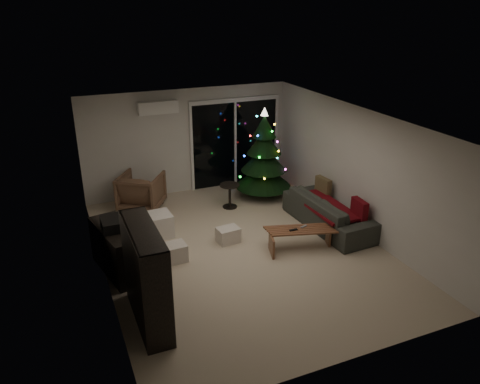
# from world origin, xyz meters

# --- Properties ---
(room) EXTENTS (6.50, 7.51, 2.60)m
(room) POSITION_xyz_m (0.46, 1.49, 1.02)
(room) COLOR beige
(room) RESTS_ON ground
(bookshelf) EXTENTS (0.73, 1.55, 1.50)m
(bookshelf) POSITION_xyz_m (-2.25, -1.40, 0.75)
(bookshelf) COLOR black
(bookshelf) RESTS_ON floor
(media_cabinet) EXTENTS (0.77, 1.42, 0.84)m
(media_cabinet) POSITION_xyz_m (-2.25, 0.14, 0.42)
(media_cabinet) COLOR black
(media_cabinet) RESTS_ON floor
(stereo) EXTENTS (0.42, 0.50, 0.18)m
(stereo) POSITION_xyz_m (-2.25, 0.14, 0.93)
(stereo) COLOR black
(stereo) RESTS_ON media_cabinet
(armchair) EXTENTS (1.23, 1.24, 0.82)m
(armchair) POSITION_xyz_m (-1.32, 2.61, 0.41)
(armchair) COLOR brown
(armchair) RESTS_ON floor
(ottoman) EXTENTS (0.54, 0.54, 0.47)m
(ottoman) POSITION_xyz_m (-1.30, 1.18, 0.23)
(ottoman) COLOR white
(ottoman) RESTS_ON floor
(cardboard_box_a) EXTENTS (0.48, 0.37, 0.33)m
(cardboard_box_a) POSITION_xyz_m (-1.29, 0.10, 0.16)
(cardboard_box_a) COLOR white
(cardboard_box_a) RESTS_ON floor
(cardboard_box_b) EXTENTS (0.45, 0.35, 0.29)m
(cardboard_box_b) POSITION_xyz_m (-0.11, 0.39, 0.15)
(cardboard_box_b) COLOR white
(cardboard_box_b) RESTS_ON floor
(side_table) EXTENTS (0.49, 0.49, 0.55)m
(side_table) POSITION_xyz_m (0.52, 1.90, 0.28)
(side_table) COLOR black
(side_table) RESTS_ON floor
(floor_lamp) EXTENTS (0.28, 0.28, 1.75)m
(floor_lamp) POSITION_xyz_m (-1.07, 3.36, 0.88)
(floor_lamp) COLOR black
(floor_lamp) RESTS_ON floor
(sofa) EXTENTS (0.99, 2.30, 0.66)m
(sofa) POSITION_xyz_m (2.05, 0.20, 0.33)
(sofa) COLOR #363835
(sofa) RESTS_ON floor
(sofa_throw) EXTENTS (0.70, 1.63, 0.05)m
(sofa_throw) POSITION_xyz_m (1.95, 0.20, 0.48)
(sofa_throw) COLOR #590B07
(sofa_throw) RESTS_ON sofa
(cushion_a) EXTENTS (0.17, 0.44, 0.43)m
(cushion_a) POSITION_xyz_m (2.30, 0.85, 0.60)
(cushion_a) COLOR olive
(cushion_a) RESTS_ON sofa
(cushion_b) EXTENTS (0.16, 0.44, 0.43)m
(cushion_b) POSITION_xyz_m (2.30, -0.45, 0.60)
(cushion_b) COLOR #590B07
(cushion_b) RESTS_ON sofa
(coffee_table) EXTENTS (1.33, 0.77, 0.40)m
(coffee_table) POSITION_xyz_m (1.05, -0.36, 0.20)
(coffee_table) COLOR brown
(coffee_table) RESTS_ON floor
(remote_a) EXTENTS (0.16, 0.05, 0.02)m
(remote_a) POSITION_xyz_m (0.90, -0.36, 0.41)
(remote_a) COLOR black
(remote_a) RESTS_ON coffee_table
(remote_b) EXTENTS (0.15, 0.09, 0.02)m
(remote_b) POSITION_xyz_m (1.15, -0.31, 0.41)
(remote_b) COLOR slate
(remote_b) RESTS_ON coffee_table
(christmas_tree) EXTENTS (1.51, 1.51, 2.14)m
(christmas_tree) POSITION_xyz_m (1.51, 2.22, 1.07)
(christmas_tree) COLOR black
(christmas_tree) RESTS_ON floor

